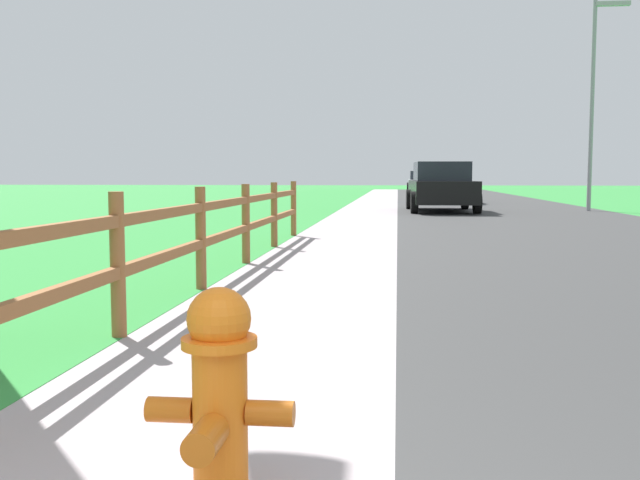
% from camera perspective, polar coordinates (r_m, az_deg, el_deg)
% --- Properties ---
extents(ground_plane, '(120.00, 120.00, 0.00)m').
position_cam_1_polar(ground_plane, '(25.68, 6.13, 2.43)').
color(ground_plane, '#308939').
extents(road_asphalt, '(7.00, 66.00, 0.01)m').
position_cam_1_polar(road_asphalt, '(27.90, 13.34, 2.55)').
color(road_asphalt, '#373737').
rests_on(road_asphalt, ground).
extents(curb_concrete, '(6.00, 66.00, 0.01)m').
position_cam_1_polar(curb_concrete, '(27.84, -0.06, 2.68)').
color(curb_concrete, '#A5999D').
rests_on(curb_concrete, ground).
extents(grass_verge, '(5.00, 66.00, 0.00)m').
position_cam_1_polar(grass_verge, '(28.04, -3.12, 2.69)').
color(grass_verge, '#308939').
rests_on(grass_verge, ground).
extents(fire_hydrant, '(0.53, 0.44, 0.81)m').
position_cam_1_polar(fire_hydrant, '(2.63, -7.92, -12.21)').
color(fire_hydrant, orange).
rests_on(fire_hydrant, ground).
extents(rail_fence, '(0.11, 13.66, 1.08)m').
position_cam_1_polar(rail_fence, '(7.64, -9.38, 0.78)').
color(rail_fence, brown).
rests_on(rail_fence, ground).
extents(parked_suv_black, '(2.28, 4.95, 1.63)m').
position_cam_1_polar(parked_suv_black, '(24.36, 9.54, 4.17)').
color(parked_suv_black, black).
rests_on(parked_suv_black, ground).
extents(parked_car_blue, '(2.04, 4.62, 1.44)m').
position_cam_1_polar(parked_car_blue, '(32.08, 9.96, 4.22)').
color(parked_car_blue, navy).
rests_on(parked_car_blue, ground).
extents(parked_car_white, '(1.97, 4.34, 1.62)m').
position_cam_1_polar(parked_car_white, '(42.52, 8.84, 4.58)').
color(parked_car_white, white).
rests_on(parked_car_white, ground).
extents(parked_car_silver, '(2.09, 4.34, 1.49)m').
position_cam_1_polar(parked_car_silver, '(53.24, 8.01, 4.61)').
color(parked_car_silver, '#B7BABF').
rests_on(parked_car_silver, ground).
extents(street_lamp, '(1.17, 0.20, 6.91)m').
position_cam_1_polar(street_lamp, '(26.00, 20.89, 11.15)').
color(street_lamp, gray).
rests_on(street_lamp, ground).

